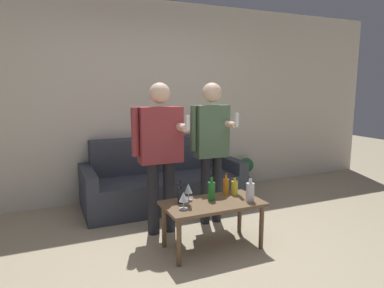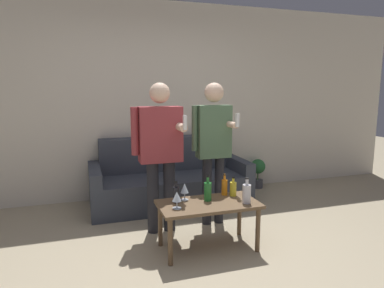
{
  "view_description": "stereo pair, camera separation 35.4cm",
  "coord_description": "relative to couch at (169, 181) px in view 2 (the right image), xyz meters",
  "views": [
    {
      "loc": [
        -1.28,
        -2.42,
        1.53
      ],
      "look_at": [
        0.13,
        0.81,
        0.95
      ],
      "focal_mm": 32.0,
      "sensor_mm": 36.0,
      "label": 1
    },
    {
      "loc": [
        -0.95,
        -2.54,
        1.53
      ],
      "look_at": [
        0.13,
        0.81,
        0.95
      ],
      "focal_mm": 32.0,
      "sensor_mm": 36.0,
      "label": 2
    }
  ],
  "objects": [
    {
      "name": "couch",
      "position": [
        0.0,
        0.0,
        0.0
      ],
      "size": [
        2.05,
        0.88,
        0.86
      ],
      "color": "#383D47",
      "rests_on": "ground_plane"
    },
    {
      "name": "wine_glass_far",
      "position": [
        -0.29,
        -1.49,
        0.27
      ],
      "size": [
        0.08,
        0.08,
        0.16
      ],
      "color": "silver",
      "rests_on": "coffee_table"
    },
    {
      "name": "bottle_orange",
      "position": [
        0.34,
        -1.31,
        0.24
      ],
      "size": [
        0.07,
        0.07,
        0.19
      ],
      "color": "yellow",
      "rests_on": "coffee_table"
    },
    {
      "name": "wine_glass_near",
      "position": [
        -0.16,
        -1.28,
        0.27
      ],
      "size": [
        0.08,
        0.08,
        0.17
      ],
      "color": "silver",
      "rests_on": "coffee_table"
    },
    {
      "name": "bottle_red",
      "position": [
        -0.26,
        -1.33,
        0.24
      ],
      "size": [
        0.06,
        0.06,
        0.21
      ],
      "color": "black",
      "rests_on": "coffee_table"
    },
    {
      "name": "bottle_dark",
      "position": [
        0.37,
        -1.55,
        0.26
      ],
      "size": [
        0.08,
        0.08,
        0.25
      ],
      "color": "silver",
      "rests_on": "coffee_table"
    },
    {
      "name": "potted_plant",
      "position": [
        1.47,
        0.25,
        -0.03
      ],
      "size": [
        0.22,
        0.22,
        0.45
      ],
      "color": "#4C4C51",
      "rests_on": "ground_plane"
    },
    {
      "name": "person_standing_right",
      "position": [
        0.3,
        -0.85,
        0.65
      ],
      "size": [
        0.44,
        0.4,
        1.59
      ],
      "color": "#232328",
      "rests_on": "ground_plane"
    },
    {
      "name": "bottle_yellow",
      "position": [
        0.04,
        -1.37,
        0.26
      ],
      "size": [
        0.07,
        0.07,
        0.25
      ],
      "color": "#23752D",
      "rests_on": "coffee_table"
    },
    {
      "name": "bottle_green",
      "position": [
        0.27,
        -1.25,
        0.24
      ],
      "size": [
        0.06,
        0.06,
        0.22
      ],
      "color": "orange",
      "rests_on": "coffee_table"
    },
    {
      "name": "person_standing_left",
      "position": [
        -0.31,
        -0.88,
        0.62
      ],
      "size": [
        0.52,
        0.42,
        1.58
      ],
      "color": "#232328",
      "rests_on": "ground_plane"
    },
    {
      "name": "wall_back",
      "position": [
        -0.11,
        0.44,
        1.05
      ],
      "size": [
        8.0,
        0.06,
        2.7
      ],
      "color": "beige",
      "rests_on": "ground_plane"
    },
    {
      "name": "coffee_table",
      "position": [
        0.03,
        -1.43,
        0.1
      ],
      "size": [
        0.95,
        0.5,
        0.46
      ],
      "color": "brown",
      "rests_on": "ground_plane"
    },
    {
      "name": "ground_plane",
      "position": [
        -0.11,
        -1.78,
        -0.3
      ],
      "size": [
        16.0,
        16.0,
        0.0
      ],
      "primitive_type": "plane",
      "color": "tan"
    }
  ]
}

